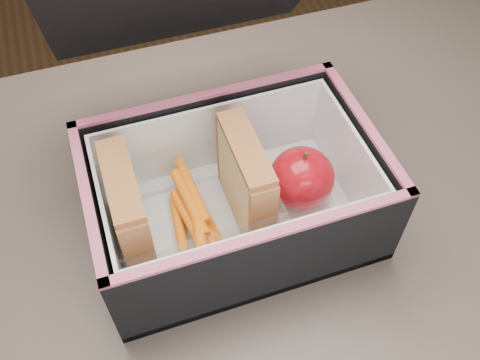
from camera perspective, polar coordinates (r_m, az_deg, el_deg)
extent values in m
cube|color=brown|center=(0.61, 2.37, -8.80)|extent=(1.20, 0.80, 0.03)
cube|color=#382D26|center=(1.29, 19.58, 3.41)|extent=(0.05, 0.05, 0.72)
cube|color=black|center=(0.59, -5.83, 18.20)|extent=(0.29, 0.12, 0.16)
cube|color=#CCBB81|center=(0.55, -12.57, -3.79)|extent=(0.01, 0.10, 0.11)
cube|color=#CE5D66|center=(0.56, -11.62, -3.81)|extent=(0.01, 0.10, 0.10)
cube|color=#CCBB81|center=(0.55, -10.81, -3.33)|extent=(0.01, 0.10, 0.11)
cube|color=#905C32|center=(0.51, -12.71, 0.06)|extent=(0.03, 0.10, 0.01)
cube|color=#CCBB81|center=(0.57, -0.25, -0.51)|extent=(0.01, 0.10, 0.11)
cube|color=#CE5D66|center=(0.57, 0.58, -0.55)|extent=(0.01, 0.10, 0.10)
cube|color=#CCBB81|center=(0.57, 1.41, -0.06)|extent=(0.01, 0.10, 0.11)
cube|color=#905C32|center=(0.52, 0.63, 3.50)|extent=(0.03, 0.10, 0.01)
cylinder|color=orange|center=(0.60, -3.40, -4.48)|extent=(0.02, 0.09, 0.01)
cylinder|color=orange|center=(0.57, -4.21, -6.34)|extent=(0.02, 0.09, 0.01)
cylinder|color=orange|center=(0.56, -4.29, -5.92)|extent=(0.03, 0.09, 0.01)
cylinder|color=orange|center=(0.59, -6.40, -5.55)|extent=(0.02, 0.09, 0.01)
cylinder|color=orange|center=(0.58, -5.31, -4.55)|extent=(0.02, 0.09, 0.01)
cylinder|color=orange|center=(0.60, -5.10, -1.06)|extent=(0.02, 0.09, 0.01)
cylinder|color=orange|center=(0.58, -3.75, -6.77)|extent=(0.01, 0.09, 0.01)
cylinder|color=orange|center=(0.58, -4.13, -4.40)|extent=(0.02, 0.09, 0.01)
cylinder|color=orange|center=(0.59, -5.39, -2.40)|extent=(0.02, 0.09, 0.01)
cube|color=white|center=(0.63, 6.69, -1.54)|extent=(0.08, 0.08, 0.01)
ellipsoid|color=maroon|center=(0.60, 6.62, 0.26)|extent=(0.10, 0.10, 0.07)
cylinder|color=#4D371B|center=(0.57, 6.96, 2.61)|extent=(0.01, 0.01, 0.01)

